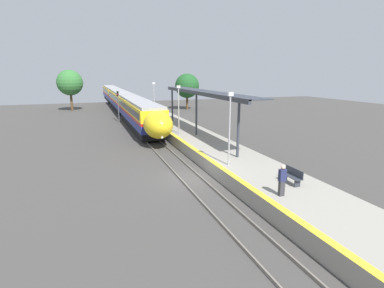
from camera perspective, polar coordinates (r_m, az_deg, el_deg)
name	(u,v)px	position (r m, az deg, el deg)	size (l,w,h in m)	color
ground_plane	(190,178)	(20.89, -0.45, -6.55)	(120.00, 120.00, 0.00)	#423F3D
rail_left	(180,178)	(20.66, -2.35, -6.58)	(0.08, 90.00, 0.15)	slate
rail_right	(199,176)	(21.10, 1.41, -6.13)	(0.08, 90.00, 0.15)	slate
train	(121,100)	(59.05, -13.33, 8.18)	(2.92, 65.00, 3.78)	black
platform_right	(240,166)	(22.25, 9.11, -4.14)	(4.59, 64.00, 0.99)	gray
platform_bench	(292,176)	(17.98, 18.55, -5.71)	(0.44, 1.52, 0.89)	#2D333D
person_waiting	(282,180)	(15.93, 16.78, -6.60)	(0.36, 0.22, 1.64)	#333338
railway_signal	(118,103)	(45.81, -13.88, 7.53)	(0.28, 0.28, 4.57)	#59595E
lamppost_near	(230,124)	(20.05, 7.17, 3.81)	(0.36, 0.20, 4.92)	#9E9EA3
lamppost_mid	(179,106)	(30.73, -2.56, 7.19)	(0.36, 0.20, 4.92)	#9E9EA3
lamppost_far	(154,98)	(41.88, -7.24, 8.74)	(0.36, 0.20, 4.92)	#9E9EA3
station_canopy	(202,94)	(30.26, 1.89, 9.57)	(2.02, 20.76, 4.41)	#333842
background_tree_left	(70,83)	(62.50, -22.26, 10.73)	(4.80, 4.80, 7.75)	brown
background_tree_right	(187,86)	(60.23, -0.94, 11.01)	(4.77, 4.77, 7.07)	brown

